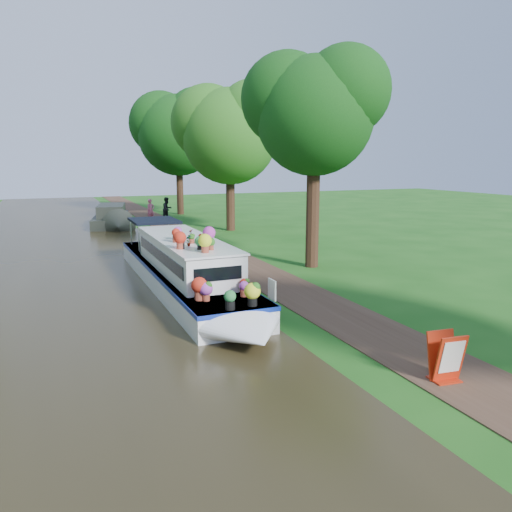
% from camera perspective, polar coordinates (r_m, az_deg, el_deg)
% --- Properties ---
extents(ground, '(100.00, 100.00, 0.00)m').
position_cam_1_polar(ground, '(17.25, 0.18, -4.16)').
color(ground, '#174E13').
rests_on(ground, ground).
extents(canal_water, '(10.00, 100.00, 0.02)m').
position_cam_1_polar(canal_water, '(15.97, -20.16, -6.04)').
color(canal_water, black).
rests_on(canal_water, ground).
extents(towpath, '(2.20, 100.00, 0.03)m').
position_cam_1_polar(towpath, '(17.74, 3.75, -3.71)').
color(towpath, '#412C1E').
rests_on(towpath, ground).
extents(plant_boat, '(2.29, 13.52, 2.22)m').
position_cam_1_polar(plant_boat, '(17.24, -8.01, -1.36)').
color(plant_boat, white).
rests_on(plant_boat, canal_water).
extents(tree_near_overhang, '(5.52, 5.28, 8.99)m').
position_cam_1_polar(tree_near_overhang, '(21.20, 6.63, 16.56)').
color(tree_near_overhang, black).
rests_on(tree_near_overhang, ground).
extents(tree_near_mid, '(6.90, 6.60, 9.40)m').
position_cam_1_polar(tree_near_mid, '(32.40, -3.10, 14.32)').
color(tree_near_mid, black).
rests_on(tree_near_mid, ground).
extents(tree_near_far, '(7.59, 7.26, 10.30)m').
position_cam_1_polar(tree_near_far, '(42.81, -8.94, 14.18)').
color(tree_near_far, black).
rests_on(tree_near_far, ground).
extents(second_boat, '(3.40, 7.90, 1.47)m').
position_cam_1_polar(second_boat, '(36.07, -16.17, 4.26)').
color(second_boat, black).
rests_on(second_boat, canal_water).
extents(sandwich_board, '(0.65, 0.56, 1.01)m').
position_cam_1_polar(sandwich_board, '(11.07, 20.92, -10.97)').
color(sandwich_board, '#B9240D').
rests_on(sandwich_board, towpath).
extents(pedestrian_pink, '(0.73, 0.62, 1.70)m').
position_cam_1_polar(pedestrian_pink, '(37.36, -11.95, 5.11)').
color(pedestrian_pink, '#C75278').
rests_on(pedestrian_pink, towpath).
extents(pedestrian_dark, '(1.06, 0.99, 1.74)m').
position_cam_1_polar(pedestrian_dark, '(38.22, -10.12, 5.33)').
color(pedestrian_dark, black).
rests_on(pedestrian_dark, towpath).
extents(verge_plant, '(0.48, 0.43, 0.48)m').
position_cam_1_polar(verge_plant, '(18.44, -1.96, -2.41)').
color(verge_plant, '#1D5D1C').
rests_on(verge_plant, ground).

